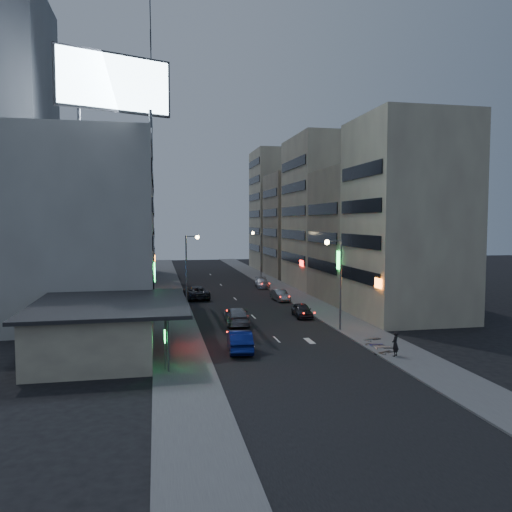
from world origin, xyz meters
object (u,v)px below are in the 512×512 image
object	(u,v)px
parked_car_right_far	(262,283)
scooter_silver_b	(376,330)
parked_car_right_mid	(280,295)
road_car_silver	(237,316)
road_car_blue	(240,340)
scooter_black_a	(389,343)
scooter_silver_a	(391,339)
parked_car_right_near	(302,310)
parked_car_left	(196,292)
person	(395,344)
scooter_blue	(382,337)
scooter_black_b	(381,338)

from	to	relation	value
parked_car_right_far	scooter_silver_b	world-z (taller)	scooter_silver_b
parked_car_right_mid	road_car_silver	size ratio (longest dim) A/B	0.75
scooter_silver_b	road_car_blue	bearing A→B (deg)	78.13
parked_car_right_far	road_car_blue	world-z (taller)	road_car_blue
scooter_black_a	scooter_silver_a	size ratio (longest dim) A/B	0.95
parked_car_right_near	road_car_blue	distance (m)	14.59
parked_car_left	parked_car_right_far	world-z (taller)	parked_car_left
road_car_blue	person	distance (m)	11.34
road_car_silver	person	distance (m)	16.53
person	road_car_silver	bearing A→B (deg)	-97.12
road_car_blue	scooter_blue	size ratio (longest dim) A/B	2.87
parked_car_right_mid	person	world-z (taller)	person
scooter_silver_b	scooter_black_b	bearing A→B (deg)	145.62
parked_car_right_mid	road_car_silver	distance (m)	14.83
road_car_blue	scooter_black_a	world-z (taller)	road_car_blue
parked_car_right_mid	person	xyz separation A→B (m)	(1.81, -26.51, 0.34)
scooter_silver_a	scooter_black_b	world-z (taller)	scooter_silver_a
scooter_black_a	parked_car_right_far	bearing A→B (deg)	-20.21
parked_car_right_near	road_car_silver	world-z (taller)	road_car_silver
parked_car_left	road_car_blue	world-z (taller)	parked_car_left
road_car_blue	scooter_blue	distance (m)	11.32
scooter_blue	parked_car_right_far	bearing A→B (deg)	5.56
parked_car_right_near	scooter_blue	bearing A→B (deg)	-73.32
scooter_black_b	scooter_silver_a	bearing A→B (deg)	-132.97
parked_car_right_mid	scooter_black_b	size ratio (longest dim) A/B	2.43
parked_car_right_far	road_car_silver	size ratio (longest dim) A/B	0.87
road_car_blue	scooter_silver_b	size ratio (longest dim) A/B	2.36
parked_car_right_mid	person	distance (m)	26.58
parked_car_right_near	road_car_blue	bearing A→B (deg)	-121.63
parked_car_right_near	scooter_silver_b	size ratio (longest dim) A/B	1.97
scooter_silver_a	scooter_black_b	size ratio (longest dim) A/B	1.13
scooter_silver_a	parked_car_right_mid	bearing A→B (deg)	15.02
road_car_silver	scooter_silver_b	bearing A→B (deg)	145.69
parked_car_right_far	scooter_black_a	xyz separation A→B (m)	(1.68, -37.37, -0.02)
parked_car_right_far	scooter_black_a	size ratio (longest dim) A/B	2.63
road_car_silver	scooter_black_a	distance (m)	15.46
road_car_blue	scooter_black_b	bearing A→B (deg)	-178.26
parked_car_left	person	world-z (taller)	person
road_car_blue	scooter_blue	world-z (taller)	road_car_blue
parked_car_right_near	scooter_silver_a	world-z (taller)	parked_car_right_near
scooter_black_a	road_car_silver	bearing A→B (deg)	15.35
parked_car_left	scooter_black_a	xyz separation A→B (m)	(12.09, -28.39, -0.15)
scooter_black_b	parked_car_right_mid	bearing A→B (deg)	30.18
parked_car_right_near	scooter_black_b	distance (m)	12.80
road_car_silver	scooter_black_a	size ratio (longest dim) A/B	3.02
parked_car_right_far	road_car_silver	distance (m)	26.42
scooter_silver_a	scooter_silver_b	distance (m)	2.99
parked_car_right_near	parked_car_right_far	distance (m)	22.96
parked_car_right_near	scooter_blue	xyz separation A→B (m)	(2.87, -12.42, -0.05)
parked_car_left	scooter_silver_a	bearing A→B (deg)	109.65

